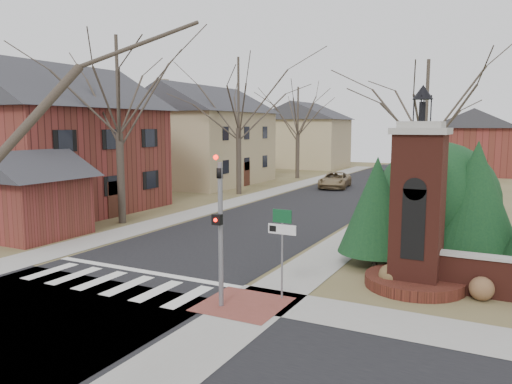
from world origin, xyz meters
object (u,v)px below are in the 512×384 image
Objects in this scene: sign_post at (282,236)px; distant_car at (398,171)px; pickup_truck at (335,180)px; traffic_signal_pole at (220,219)px; brick_gate_monument at (417,222)px.

sign_post is 37.05m from distant_car.
pickup_truck is (-7.19, 27.02, -1.28)m from sign_post.
pickup_truck is (-5.90, 28.44, -1.92)m from traffic_signal_pole.
pickup_truck is (-10.60, 24.02, -1.50)m from brick_gate_monument.
sign_post is 0.42× the size of brick_gate_monument.
sign_post is 27.99m from pickup_truck.
sign_post reaches higher than pickup_truck.
sign_post is (1.29, 1.41, -0.64)m from traffic_signal_pole.
traffic_signal_pole is 0.69× the size of brick_gate_monument.
traffic_signal_pole is 29.10m from pickup_truck.
pickup_truck is 1.06× the size of distant_car.
sign_post reaches higher than distant_car.
traffic_signal_pole is at bearing -132.43° from sign_post.
brick_gate_monument is (4.70, 4.42, -0.42)m from traffic_signal_pole.
brick_gate_monument is 1.42× the size of distant_car.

